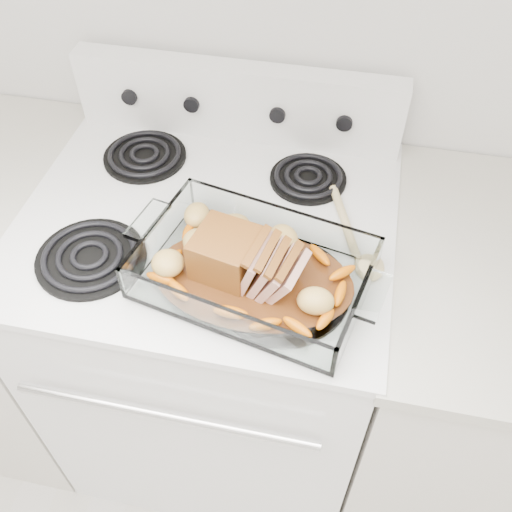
% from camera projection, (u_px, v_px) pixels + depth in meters
% --- Properties ---
extents(electric_range, '(0.78, 0.70, 1.12)m').
position_uv_depth(electric_range, '(218.00, 338.00, 1.53)').
color(electric_range, white).
rests_on(electric_range, ground).
extents(counter_right, '(0.58, 0.68, 0.93)m').
position_uv_depth(counter_right, '(471.00, 387.00, 1.45)').
color(counter_right, silver).
rests_on(counter_right, ground).
extents(baking_dish, '(0.40, 0.27, 0.08)m').
position_uv_depth(baking_dish, '(254.00, 274.00, 1.05)').
color(baking_dish, white).
rests_on(baking_dish, electric_range).
extents(pork_roast, '(0.20, 0.11, 0.09)m').
position_uv_depth(pork_roast, '(238.00, 261.00, 1.03)').
color(pork_roast, brown).
rests_on(pork_roast, baking_dish).
extents(roast_vegetables, '(0.37, 0.20, 0.05)m').
position_uv_depth(roast_vegetables, '(256.00, 255.00, 1.07)').
color(roast_vegetables, '#DD6401').
rests_on(roast_vegetables, baking_dish).
extents(wooden_spoon, '(0.13, 0.25, 0.02)m').
position_uv_depth(wooden_spoon, '(358.00, 247.00, 1.12)').
color(wooden_spoon, beige).
rests_on(wooden_spoon, electric_range).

